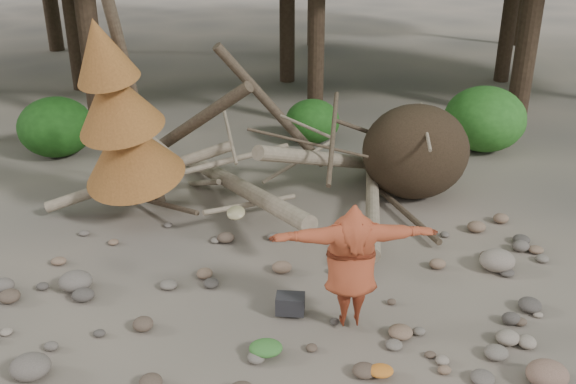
{
  "coord_description": "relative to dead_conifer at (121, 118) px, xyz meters",
  "views": [
    {
      "loc": [
        -0.71,
        -7.9,
        5.6
      ],
      "look_at": [
        -0.19,
        1.5,
        1.4
      ],
      "focal_mm": 40.0,
      "sensor_mm": 36.0,
      "label": 1
    }
  ],
  "objects": [
    {
      "name": "bush_right",
      "position": [
        8.12,
        3.63,
        -1.31
      ],
      "size": [
        2.0,
        2.0,
        1.6
      ],
      "primitive_type": "ellipsoid",
      "color": "#2E7323",
      "rests_on": "ground"
    },
    {
      "name": "boulder_mid_right",
      "position": [
        6.43,
        -2.15,
        -1.93
      ],
      "size": [
        0.59,
        0.53,
        0.36
      ],
      "primitive_type": "ellipsoid",
      "color": "gray",
      "rests_on": "ground"
    },
    {
      "name": "backpack",
      "position": [
        2.89,
        -3.27,
        -1.97
      ],
      "size": [
        0.46,
        0.34,
        0.28
      ],
      "primitive_type": "cube",
      "rotation": [
        0.0,
        0.0,
        -0.14
      ],
      "color": "black",
      "rests_on": "ground"
    },
    {
      "name": "cloth_green",
      "position": [
        2.5,
        -4.21,
        -2.02
      ],
      "size": [
        0.46,
        0.38,
        0.17
      ],
      "primitive_type": "ellipsoid",
      "color": "#346C2B",
      "rests_on": "ground"
    },
    {
      "name": "frisbee_thrower",
      "position": [
        3.72,
        -3.57,
        -1.09
      ],
      "size": [
        2.9,
        0.75,
        1.88
      ],
      "color": "#9A3E22",
      "rests_on": "ground"
    },
    {
      "name": "boulder_front_right",
      "position": [
        6.07,
        -4.97,
        -1.95
      ],
      "size": [
        0.54,
        0.49,
        0.32
      ],
      "primitive_type": "ellipsoid",
      "color": "#7F604F",
      "rests_on": "ground"
    },
    {
      "name": "ground",
      "position": [
        3.12,
        -3.37,
        -2.11
      ],
      "size": [
        120.0,
        120.0,
        0.0
      ],
      "primitive_type": "plane",
      "color": "#514C44",
      "rests_on": "ground"
    },
    {
      "name": "boulder_front_left",
      "position": [
        -0.56,
        -4.45,
        -1.95
      ],
      "size": [
        0.53,
        0.47,
        0.32
      ],
      "primitive_type": "ellipsoid",
      "color": "#615950",
      "rests_on": "ground"
    },
    {
      "name": "bush_mid",
      "position": [
        3.92,
        4.43,
        -1.55
      ],
      "size": [
        1.4,
        1.4,
        1.12
      ],
      "primitive_type": "ellipsoid",
      "color": "#24611C",
      "rests_on": "ground"
    },
    {
      "name": "deadfall_pile",
      "position": [
        5.13,
        0.87,
        -1.16
      ],
      "size": [
        8.55,
        5.24,
        3.3
      ],
      "color": "#332619",
      "rests_on": "ground"
    },
    {
      "name": "boulder_mid_left",
      "position": [
        -0.48,
        -2.38,
        -1.95
      ],
      "size": [
        0.53,
        0.48,
        0.32
      ],
      "primitive_type": "ellipsoid",
      "color": "#645C54",
      "rests_on": "ground"
    },
    {
      "name": "cloth_orange",
      "position": [
        3.98,
        -4.73,
        -2.05
      ],
      "size": [
        0.33,
        0.27,
        0.12
      ],
      "primitive_type": "ellipsoid",
      "color": "#BD6920",
      "rests_on": "ground"
    },
    {
      "name": "bush_left",
      "position": [
        -2.38,
        3.83,
        -1.39
      ],
      "size": [
        1.8,
        1.8,
        1.44
      ],
      "primitive_type": "ellipsoid",
      "color": "#1B4D14",
      "rests_on": "ground"
    },
    {
      "name": "dead_conifer",
      "position": [
        0.0,
        0.0,
        0.0
      ],
      "size": [
        2.06,
        2.16,
        4.35
      ],
      "color": "#4C3F30",
      "rests_on": "ground"
    }
  ]
}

